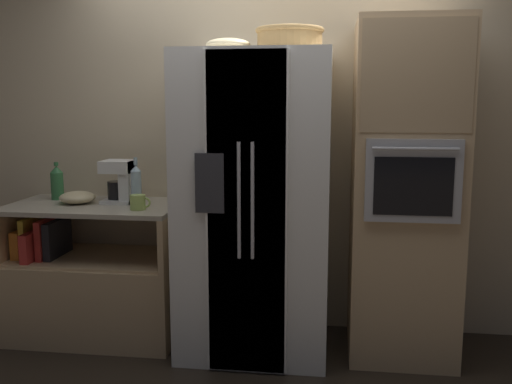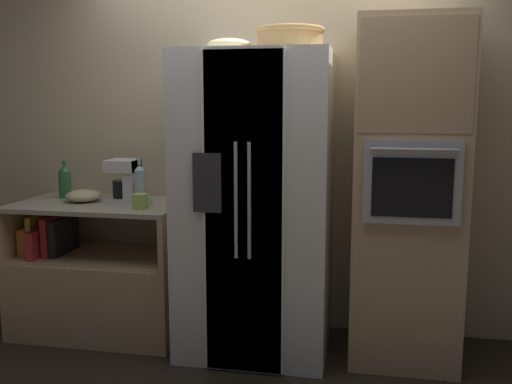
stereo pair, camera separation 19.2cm
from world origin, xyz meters
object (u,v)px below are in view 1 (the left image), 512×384
(bottle_short, at_px, (57,182))
(mixing_bowl, at_px, (78,197))
(coffee_maker, at_px, (121,180))
(wall_oven, at_px, (405,191))
(bottle_tall, at_px, (136,185))
(wicker_basket, at_px, (290,38))
(refrigerator, at_px, (256,204))
(mug, at_px, (138,202))
(fruit_bowl, at_px, (228,45))

(bottle_short, distance_m, mixing_bowl, 0.25)
(bottle_short, distance_m, coffee_maker, 0.50)
(wall_oven, distance_m, bottle_tall, 1.72)
(wicker_basket, bearing_deg, refrigerator, -178.54)
(mug, relative_size, mixing_bowl, 0.56)
(bottle_tall, bearing_deg, coffee_maker, 147.56)
(bottle_tall, height_order, mug, bottle_tall)
(refrigerator, distance_m, mixing_bowl, 1.22)
(fruit_bowl, bearing_deg, mixing_bowl, 174.89)
(bottle_tall, bearing_deg, wicker_basket, -3.20)
(refrigerator, relative_size, mug, 14.17)
(bottle_short, height_order, mixing_bowl, bottle_short)
(refrigerator, height_order, wicker_basket, wicker_basket)
(mixing_bowl, bearing_deg, wicker_basket, -2.89)
(mixing_bowl, relative_size, coffee_maker, 0.83)
(coffee_maker, bearing_deg, bottle_tall, -32.44)
(bottle_short, bearing_deg, mixing_bowl, -31.94)
(mug, height_order, coffee_maker, coffee_maker)
(mixing_bowl, bearing_deg, coffee_maker, 13.46)
(fruit_bowl, distance_m, bottle_tall, 1.09)
(wicker_basket, relative_size, coffee_maker, 1.43)
(mixing_bowl, distance_m, coffee_maker, 0.31)
(refrigerator, xyz_separation_m, wall_oven, (0.92, 0.06, 0.09))
(fruit_bowl, relative_size, bottle_short, 1.03)
(wall_oven, bearing_deg, mug, -174.85)
(fruit_bowl, relative_size, coffee_maker, 0.94)
(wicker_basket, relative_size, bottle_tall, 1.30)
(wicker_basket, height_order, coffee_maker, wicker_basket)
(mug, relative_size, coffee_maker, 0.46)
(bottle_tall, xyz_separation_m, bottle_short, (-0.62, 0.14, -0.02))
(fruit_bowl, height_order, bottle_short, fruit_bowl)
(bottle_short, distance_m, mug, 0.75)
(wicker_basket, relative_size, mug, 3.09)
(fruit_bowl, bearing_deg, mug, -172.96)
(mug, xyz_separation_m, mixing_bowl, (-0.48, 0.16, -0.01))
(wall_oven, relative_size, wicker_basket, 5.02)
(bottle_tall, distance_m, mug, 0.18)
(wall_oven, distance_m, fruit_bowl, 1.40)
(bottle_tall, xyz_separation_m, mug, (0.06, -0.15, -0.09))
(wall_oven, bearing_deg, fruit_bowl, -175.86)
(mixing_bowl, bearing_deg, fruit_bowl, -5.11)
(mixing_bowl, bearing_deg, bottle_short, 148.06)
(bottle_tall, distance_m, mixing_bowl, 0.43)
(refrigerator, bearing_deg, wall_oven, 3.82)
(wicker_basket, bearing_deg, bottle_tall, 176.80)
(wall_oven, bearing_deg, mixing_bowl, 179.58)
(bottle_tall, bearing_deg, mixing_bowl, 177.86)
(wall_oven, bearing_deg, bottle_short, 176.48)
(coffee_maker, bearing_deg, wall_oven, -2.60)
(refrigerator, distance_m, coffee_maker, 0.95)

